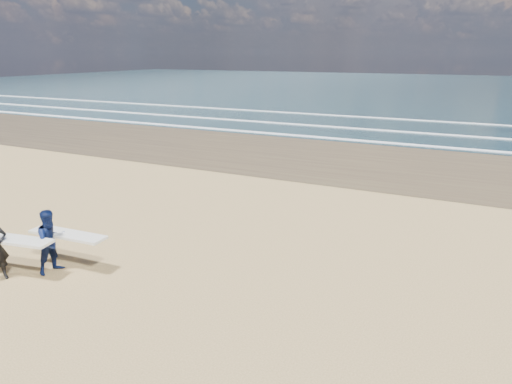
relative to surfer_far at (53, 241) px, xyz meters
The scene contains 1 object.
surfer_far is the anchor object (origin of this frame).
Camera 1 is at (9.44, -6.14, 5.48)m, focal length 32.00 mm.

